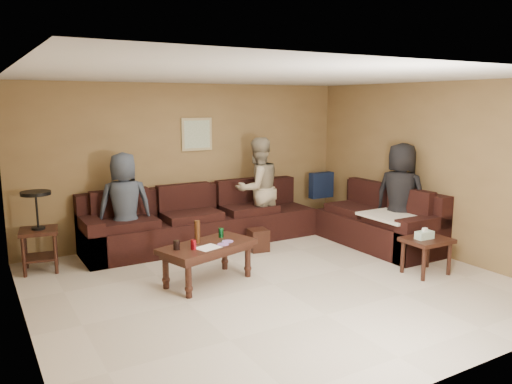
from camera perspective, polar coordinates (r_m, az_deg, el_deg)
room at (r=5.86m, az=2.09°, el=4.88°), size 5.60×5.50×2.50m
sectional_sofa at (r=7.79m, az=1.11°, el=-3.75°), size 4.65×2.90×0.97m
coffee_table at (r=6.20m, az=-5.57°, el=-6.60°), size 1.30×0.90×0.77m
end_table_left at (r=7.14m, az=-23.60°, el=-3.98°), size 0.54×0.54×1.07m
side_table_right at (r=6.84m, az=18.89°, el=-5.56°), size 0.59×0.49×0.62m
waste_bin at (r=7.53m, az=0.25°, el=-5.51°), size 0.31×0.31×0.33m
wall_art at (r=8.10m, az=-6.79°, el=6.57°), size 0.52×0.04×0.52m
person_left at (r=7.31m, az=-14.74°, el=-1.52°), size 0.82×0.60×1.53m
person_middle at (r=8.06m, az=0.23°, el=0.38°), size 0.85×0.69×1.66m
person_right at (r=7.78m, az=16.17°, el=-0.53°), size 0.76×0.92×1.62m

